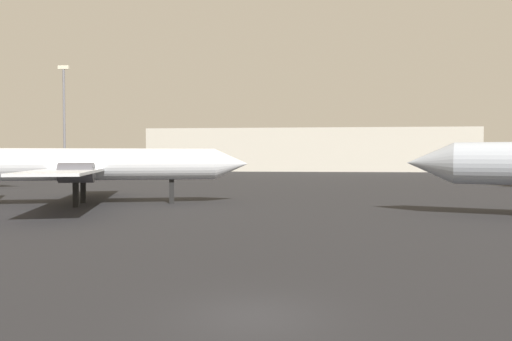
{
  "coord_description": "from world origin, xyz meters",
  "views": [
    {
      "loc": [
        1.59,
        -13.99,
        4.69
      ],
      "look_at": [
        -4.09,
        38.46,
        2.96
      ],
      "focal_mm": 34.47,
      "sensor_mm": 36.0,
      "label": 1
    }
  ],
  "objects": [
    {
      "name": "light_mast_left",
      "position": [
        -51.02,
        87.14,
        13.21
      ],
      "size": [
        2.4,
        0.5,
        23.82
      ],
      "color": "slate",
      "rests_on": "ground_plane"
    },
    {
      "name": "ground_plane",
      "position": [
        0.0,
        0.0,
        0.0
      ],
      "size": [
        600.0,
        600.0,
        0.0
      ],
      "primitive_type": "plane",
      "color": "#232326"
    },
    {
      "name": "terminal_building",
      "position": [
        1.43,
        132.55,
        5.99
      ],
      "size": [
        90.51,
        26.54,
        11.97
      ],
      "primitive_type": "cube",
      "color": "beige",
      "rests_on": "ground_plane"
    },
    {
      "name": "airplane_on_taxiway",
      "position": [
        -18.81,
        29.57,
        3.76
      ],
      "size": [
        28.96,
        27.41,
        10.91
      ],
      "rotation": [
        0.0,
        0.0,
        0.28
      ],
      "color": "silver",
      "rests_on": "ground_plane"
    }
  ]
}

